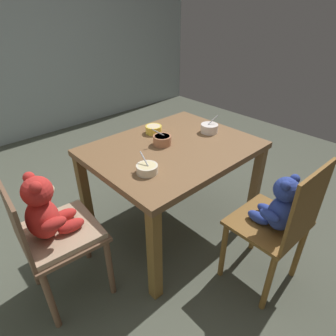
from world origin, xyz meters
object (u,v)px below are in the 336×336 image
porridge_bowl_white_near_right (209,128)px  teddy_chair_near_left (50,224)px  dining_table (173,158)px  teddy_chair_near_front (279,215)px  porridge_bowl_terracotta_center (162,140)px  porridge_bowl_cream_near_left (147,169)px  porridge_bowl_yellow_far_center (154,129)px

porridge_bowl_white_near_right → teddy_chair_near_left: bearing=179.3°
dining_table → teddy_chair_near_front: bearing=-85.0°
porridge_bowl_terracotta_center → teddy_chair_near_front: bearing=-82.9°
porridge_bowl_white_near_right → porridge_bowl_cream_near_left: bearing=-169.5°
teddy_chair_near_front → porridge_bowl_white_near_right: (0.30, 0.78, 0.20)m
porridge_bowl_white_near_right → teddy_chair_near_front: bearing=-110.9°
teddy_chair_near_front → dining_table: bearing=6.6°
porridge_bowl_terracotta_center → porridge_bowl_white_near_right: bearing=-12.1°
teddy_chair_near_front → porridge_bowl_cream_near_left: (-0.43, 0.65, 0.20)m
teddy_chair_near_front → porridge_bowl_cream_near_left: bearing=34.9°
porridge_bowl_white_near_right → porridge_bowl_terracotta_center: size_ratio=1.04×
porridge_bowl_yellow_far_center → porridge_bowl_terracotta_center: porridge_bowl_terracotta_center is taller
porridge_bowl_terracotta_center → porridge_bowl_cream_near_left: porridge_bowl_terracotta_center is taller
teddy_chair_near_left → teddy_chair_near_front: bearing=-34.5°
dining_table → teddy_chair_near_left: (-0.91, -0.00, -0.06)m
dining_table → porridge_bowl_yellow_far_center: 0.29m
teddy_chair_near_left → porridge_bowl_white_near_right: teddy_chair_near_left is taller
dining_table → teddy_chair_near_front: teddy_chair_near_front is taller
teddy_chair_near_left → porridge_bowl_yellow_far_center: teddy_chair_near_left is taller
teddy_chair_near_front → teddy_chair_near_left: bearing=52.5°
teddy_chair_near_front → porridge_bowl_terracotta_center: teddy_chair_near_front is taller
teddy_chair_near_left → porridge_bowl_yellow_far_center: 1.02m
teddy_chair_near_left → porridge_bowl_white_near_right: bearing=3.9°
porridge_bowl_white_near_right → porridge_bowl_cream_near_left: size_ratio=1.00×
dining_table → porridge_bowl_cream_near_left: (-0.36, -0.15, 0.12)m
porridge_bowl_yellow_far_center → porridge_bowl_white_near_right: bearing=-41.3°
porridge_bowl_terracotta_center → porridge_bowl_cream_near_left: 0.39m
teddy_chair_near_front → porridge_bowl_terracotta_center: 0.90m
porridge_bowl_terracotta_center → porridge_bowl_yellow_far_center: bearing=65.9°
dining_table → porridge_bowl_terracotta_center: (-0.04, 0.07, 0.13)m
porridge_bowl_white_near_right → porridge_bowl_terracotta_center: bearing=167.9°
teddy_chair_near_front → porridge_bowl_white_near_right: 0.86m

